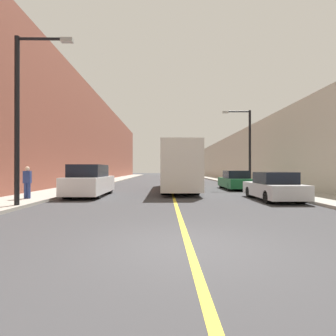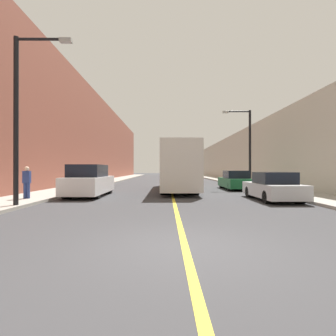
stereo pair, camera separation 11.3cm
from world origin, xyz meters
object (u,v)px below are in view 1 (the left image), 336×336
Objects in this scene: parked_suv_left at (90,182)px; car_right_mid at (235,181)px; street_lamp_left at (22,109)px; pedestrian at (27,182)px; street_lamp_right at (247,143)px; car_right_near at (274,187)px; bus at (177,167)px.

parked_suv_left is 1.08× the size of car_right_mid.
street_lamp_left is 4.12m from pedestrian.
car_right_near is at bearing -98.37° from street_lamp_right.
car_right_near is at bearing -54.07° from bus.
street_lamp_right reaches higher than pedestrian.
street_lamp_left reaches higher than pedestrian.
street_lamp_right is (12.84, 10.94, -0.30)m from street_lamp_left.
bus reaches higher than car_right_near.
street_lamp_right is at bearing 81.63° from car_right_near.
bus is at bearing -164.31° from street_lamp_right.
car_right_near is at bearing 1.40° from pedestrian.
bus is at bearing 125.93° from car_right_near.
car_right_near is at bearing 13.24° from street_lamp_left.
parked_suv_left is 11.40m from car_right_mid.
pedestrian is (-2.45, -2.43, 0.11)m from parked_suv_left.
street_lamp_left reaches higher than car_right_mid.
pedestrian is (-12.63, -7.56, 0.30)m from car_right_mid.
pedestrian is (-13.89, -8.51, -2.86)m from street_lamp_right.
bus is 2.64× the size of car_right_near.
street_lamp_left is (-6.90, -9.27, 2.34)m from bus.
street_lamp_right reaches higher than car_right_mid.
street_lamp_right is at bearing 28.03° from parked_suv_left.
parked_suv_left is at bearing -141.19° from bus.
street_lamp_left is (-11.63, -2.74, 3.48)m from car_right_near.
street_lamp_left is at bearing -139.23° from car_right_mid.
street_lamp_left is 16.87m from street_lamp_right.
car_right_mid is 3.54m from street_lamp_right.
street_lamp_left reaches higher than street_lamp_right.
pedestrian is (-7.95, -6.84, -0.82)m from bus.
car_right_near is 12.69m from pedestrian.
street_lamp_left is 1.09× the size of street_lamp_right.
parked_suv_left reaches higher than car_right_near.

